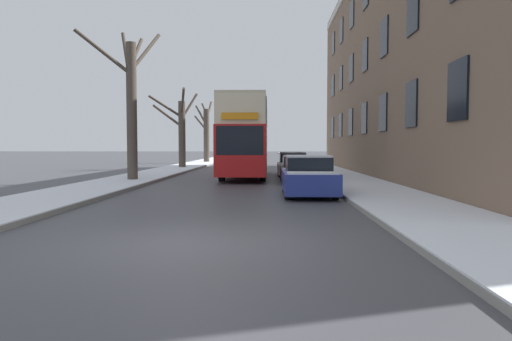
{
  "coord_description": "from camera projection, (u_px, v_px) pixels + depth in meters",
  "views": [
    {
      "loc": [
        1.54,
        -8.3,
        1.78
      ],
      "look_at": [
        0.94,
        12.92,
        0.67
      ],
      "focal_mm": 32.0,
      "sensor_mm": 36.0,
      "label": 1
    }
  ],
  "objects": [
    {
      "name": "parked_car_2",
      "position": [
        292.0,
        165.0,
        27.91
      ],
      "size": [
        1.79,
        4.55,
        1.46
      ],
      "color": "silver",
      "rests_on": "ground"
    },
    {
      "name": "parked_car_1",
      "position": [
        298.0,
        170.0,
        22.55
      ],
      "size": [
        1.69,
        4.31,
        1.35
      ],
      "color": "black",
      "rests_on": "ground"
    },
    {
      "name": "pedestrian_left_sidewalk",
      "position": [
        134.0,
        161.0,
        25.2
      ],
      "size": [
        0.4,
        0.4,
        1.85
      ],
      "rotation": [
        0.0,
        0.0,
        5.56
      ],
      "color": "black",
      "rests_on": "ground"
    },
    {
      "name": "sidewalk_left",
      "position": [
        216.0,
        159.0,
        61.49
      ],
      "size": [
        3.1,
        130.0,
        0.16
      ],
      "color": "gray",
      "rests_on": "ground"
    },
    {
      "name": "ground_plane",
      "position": [
        186.0,
        243.0,
        8.43
      ],
      "size": [
        320.0,
        320.0,
        0.0
      ],
      "primitive_type": "plane",
      "color": "#424247"
    },
    {
      "name": "double_decker_bus",
      "position": [
        246.0,
        134.0,
        26.49
      ],
      "size": [
        2.49,
        10.67,
        4.42
      ],
      "color": "red",
      "rests_on": "ground"
    },
    {
      "name": "parked_car_0",
      "position": [
        308.0,
        177.0,
        16.59
      ],
      "size": [
        1.83,
        4.1,
        1.47
      ],
      "color": "navy",
      "rests_on": "ground"
    },
    {
      "name": "terrace_facade_right",
      "position": [
        444.0,
        60.0,
        26.34
      ],
      "size": [
        9.1,
        35.06,
        13.59
      ],
      "color": "#7A604C",
      "rests_on": "ground"
    },
    {
      "name": "bare_tree_left_2",
      "position": [
        206.0,
        132.0,
        49.26
      ],
      "size": [
        1.98,
        2.25,
        6.82
      ],
      "color": "#4C4238",
      "rests_on": "ground"
    },
    {
      "name": "bare_tree_left_1",
      "position": [
        181.0,
        129.0,
        36.31
      ],
      "size": [
        3.61,
        3.96,
        6.16
      ],
      "color": "#4C4238",
      "rests_on": "ground"
    },
    {
      "name": "sidewalk_right",
      "position": [
        299.0,
        159.0,
        61.17
      ],
      "size": [
        3.1,
        130.0,
        0.16
      ],
      "color": "gray",
      "rests_on": "ground"
    },
    {
      "name": "bare_tree_left_0",
      "position": [
        131.0,
        103.0,
        22.6
      ],
      "size": [
        3.3,
        3.63,
        7.79
      ],
      "color": "#4C4238",
      "rests_on": "ground"
    }
  ]
}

